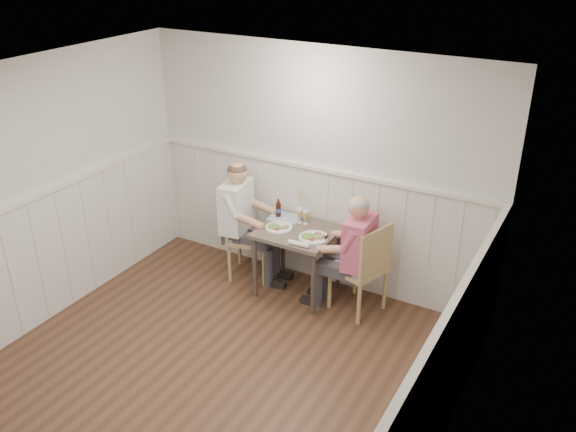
% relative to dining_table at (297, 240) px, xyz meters
% --- Properties ---
extents(ground_plane, '(4.50, 4.50, 0.00)m').
position_rel_dining_table_xyz_m(ground_plane, '(0.01, -1.84, -0.64)').
color(ground_plane, '#482D1E').
extents(room_shell, '(4.04, 4.54, 2.60)m').
position_rel_dining_table_xyz_m(room_shell, '(0.01, -1.84, 0.88)').
color(room_shell, silver).
rests_on(room_shell, ground).
extents(wainscot, '(4.00, 4.49, 1.34)m').
position_rel_dining_table_xyz_m(wainscot, '(0.01, -1.15, 0.05)').
color(wainscot, silver).
rests_on(wainscot, ground).
extents(dining_table, '(0.80, 0.70, 0.75)m').
position_rel_dining_table_xyz_m(dining_table, '(0.00, 0.00, 0.00)').
color(dining_table, '#473E32').
rests_on(dining_table, ground).
extents(chair_right, '(0.59, 0.59, 0.99)m').
position_rel_dining_table_xyz_m(chair_right, '(0.75, 0.01, -0.10)').
color(chair_right, '#9F7A50').
rests_on(chair_right, ground).
extents(chair_left, '(0.58, 0.58, 0.98)m').
position_rel_dining_table_xyz_m(chair_left, '(-0.69, 0.05, -0.11)').
color(chair_left, '#9F7A50').
rests_on(chair_left, ground).
extents(man_in_pink, '(0.62, 0.43, 1.32)m').
position_rel_dining_table_xyz_m(man_in_pink, '(0.67, -0.03, -0.09)').
color(man_in_pink, '#3F3F47').
rests_on(man_in_pink, ground).
extents(diner_cream, '(0.69, 0.48, 1.39)m').
position_rel_dining_table_xyz_m(diner_cream, '(-0.72, 0.01, -0.06)').
color(diner_cream, '#3F3F47').
rests_on(diner_cream, ground).
extents(plate_man, '(0.31, 0.31, 0.08)m').
position_rel_dining_table_xyz_m(plate_man, '(0.22, -0.08, 0.14)').
color(plate_man, white).
rests_on(plate_man, dining_table).
extents(plate_diner, '(0.28, 0.28, 0.07)m').
position_rel_dining_table_xyz_m(plate_diner, '(-0.20, -0.07, 0.13)').
color(plate_diner, white).
rests_on(plate_diner, dining_table).
extents(beer_glass_a, '(0.06, 0.06, 0.16)m').
position_rel_dining_table_xyz_m(beer_glass_a, '(0.00, 0.18, 0.22)').
color(beer_glass_a, silver).
rests_on(beer_glass_a, dining_table).
extents(beer_glass_b, '(0.07, 0.07, 0.17)m').
position_rel_dining_table_xyz_m(beer_glass_b, '(-0.07, 0.18, 0.22)').
color(beer_glass_b, silver).
rests_on(beer_glass_b, dining_table).
extents(beer_bottle, '(0.06, 0.06, 0.21)m').
position_rel_dining_table_xyz_m(beer_bottle, '(-0.34, 0.19, 0.20)').
color(beer_bottle, black).
rests_on(beer_bottle, dining_table).
extents(rolled_napkin, '(0.22, 0.06, 0.05)m').
position_rel_dining_table_xyz_m(rolled_napkin, '(0.18, -0.30, 0.13)').
color(rolled_napkin, white).
rests_on(rolled_napkin, dining_table).
extents(grass_vase, '(0.04, 0.04, 0.37)m').
position_rel_dining_table_xyz_m(grass_vase, '(-0.12, 0.26, 0.28)').
color(grass_vase, silver).
rests_on(grass_vase, dining_table).
extents(gingham_mat, '(0.36, 0.30, 0.01)m').
position_rel_dining_table_xyz_m(gingham_mat, '(-0.26, 0.20, 0.11)').
color(gingham_mat, '#5565B8').
rests_on(gingham_mat, dining_table).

